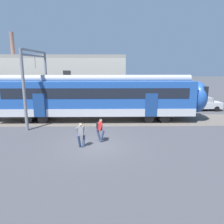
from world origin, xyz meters
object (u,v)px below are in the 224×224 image
pedestrian_grey (81,132)px  pedestrian_red (100,128)px  parked_car_silver (203,104)px  commuter_train (6,97)px

pedestrian_grey → pedestrian_red: bearing=40.6°
pedestrian_grey → parked_car_silver: size_ratio=0.41×
commuter_train → pedestrian_grey: bearing=-41.4°
commuter_train → pedestrian_red: bearing=-33.3°
parked_car_silver → pedestrian_grey: bearing=-138.4°
commuter_train → pedestrian_grey: 10.60m
commuter_train → pedestrian_grey: size_ratio=22.83×
pedestrian_red → parked_car_silver: 15.59m
commuter_train → parked_car_silver: commuter_train is taller
commuter_train → pedestrian_red: size_ratio=22.83×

